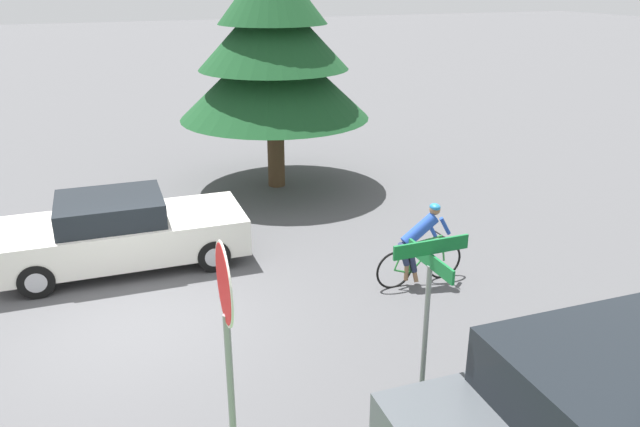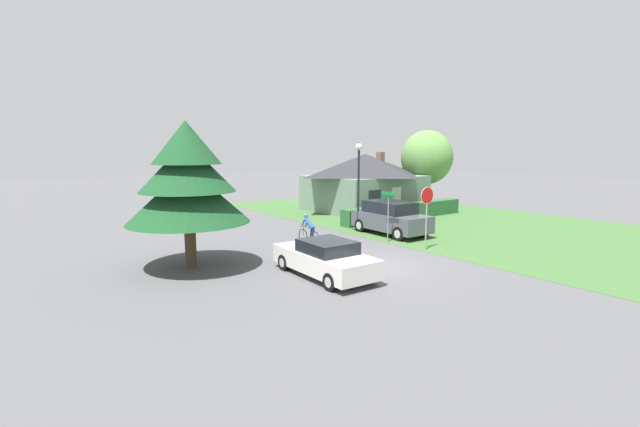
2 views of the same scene
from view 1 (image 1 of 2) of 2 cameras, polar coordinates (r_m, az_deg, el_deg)
The scene contains 7 objects.
ground_plane at distance 10.40m, azimuth -16.20°, elevation -9.62°, with size 140.00×140.00×0.00m, color #515154.
sedan_left_lane at distance 12.21m, azimuth -17.67°, elevation -1.63°, with size 1.98×4.50×1.37m.
cyclist at distance 11.06m, azimuth 9.15°, elevation -2.95°, with size 0.44×1.73×1.48m.
parked_suv_right at distance 7.26m, azimuth 25.50°, elevation -17.24°, with size 2.18×4.53×1.81m.
stop_sign at distance 5.96m, azimuth -8.54°, elevation -9.93°, with size 0.81×0.07×2.93m.
street_name_sign at distance 7.02m, azimuth 9.79°, elevation -8.16°, with size 0.90×0.90×2.53m.
conifer_tall_near at distance 15.63m, azimuth -4.29°, elevation 14.77°, with size 4.70×4.70×5.71m.
Camera 1 is at (9.02, -0.48, 5.15)m, focal length 35.00 mm.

